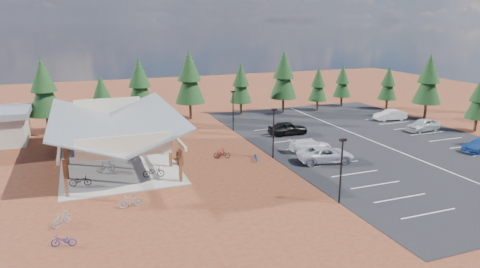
% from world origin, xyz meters
% --- Properties ---
extents(ground, '(140.00, 140.00, 0.00)m').
position_xyz_m(ground, '(0.00, 0.00, 0.00)').
color(ground, '#5E2718').
rests_on(ground, ground).
extents(asphalt_lot, '(27.00, 44.00, 0.04)m').
position_xyz_m(asphalt_lot, '(18.50, 3.00, 0.02)').
color(asphalt_lot, black).
rests_on(asphalt_lot, ground).
extents(concrete_pad, '(10.60, 18.60, 0.10)m').
position_xyz_m(concrete_pad, '(-10.00, 7.00, 0.05)').
color(concrete_pad, gray).
rests_on(concrete_pad, ground).
extents(bike_pavilion, '(11.65, 19.40, 4.97)m').
position_xyz_m(bike_pavilion, '(-10.00, 7.00, 3.82)').
color(bike_pavilion, brown).
rests_on(bike_pavilion, concrete_pad).
extents(lamp_post_0, '(0.50, 0.25, 5.14)m').
position_xyz_m(lamp_post_0, '(5.00, -10.00, 2.98)').
color(lamp_post_0, black).
rests_on(lamp_post_0, ground).
extents(lamp_post_1, '(0.50, 0.25, 5.14)m').
position_xyz_m(lamp_post_1, '(5.00, 2.00, 2.98)').
color(lamp_post_1, black).
rests_on(lamp_post_1, ground).
extents(lamp_post_2, '(0.50, 0.25, 5.14)m').
position_xyz_m(lamp_post_2, '(5.00, 14.00, 2.98)').
color(lamp_post_2, black).
rests_on(lamp_post_2, ground).
extents(trash_bin_0, '(0.60, 0.60, 0.90)m').
position_xyz_m(trash_bin_0, '(-4.39, 3.11, 0.45)').
color(trash_bin_0, '#412417').
rests_on(trash_bin_0, ground).
extents(trash_bin_1, '(0.60, 0.60, 0.90)m').
position_xyz_m(trash_bin_1, '(-4.11, 4.85, 0.45)').
color(trash_bin_1, '#412417').
rests_on(trash_bin_1, ground).
extents(pine_1, '(4.01, 4.01, 9.35)m').
position_xyz_m(pine_1, '(-16.99, 21.07, 5.71)').
color(pine_1, '#382314').
rests_on(pine_1, ground).
extents(pine_2, '(2.99, 2.99, 6.96)m').
position_xyz_m(pine_2, '(-10.31, 21.40, 4.24)').
color(pine_2, '#382314').
rests_on(pine_2, ground).
extents(pine_3, '(3.83, 3.83, 8.92)m').
position_xyz_m(pine_3, '(-5.30, 22.40, 5.45)').
color(pine_3, '#382314').
rests_on(pine_3, ground).
extents(pine_4, '(4.20, 4.20, 9.77)m').
position_xyz_m(pine_4, '(1.59, 22.45, 5.97)').
color(pine_4, '#382314').
rests_on(pine_4, ground).
extents(pine_5, '(3.28, 3.28, 7.63)m').
position_xyz_m(pine_5, '(9.42, 22.84, 4.66)').
color(pine_5, '#382314').
rests_on(pine_5, ground).
extents(pine_6, '(4.06, 4.06, 9.46)m').
position_xyz_m(pine_6, '(15.82, 21.62, 5.78)').
color(pine_6, '#382314').
rests_on(pine_6, ground).
extents(pine_7, '(2.88, 2.88, 6.70)m').
position_xyz_m(pine_7, '(21.60, 21.29, 4.09)').
color(pine_7, '#382314').
rests_on(pine_7, ground).
extents(pine_8, '(2.89, 2.89, 6.73)m').
position_xyz_m(pine_8, '(27.08, 22.88, 4.11)').
color(pine_8, '#382314').
rests_on(pine_8, ground).
extents(pine_11, '(2.95, 2.95, 6.86)m').
position_xyz_m(pine_11, '(33.66, 2.83, 4.18)').
color(pine_11, '#382314').
rests_on(pine_11, ground).
extents(pine_12, '(3.93, 3.93, 9.16)m').
position_xyz_m(pine_12, '(33.25, 11.00, 5.59)').
color(pine_12, '#382314').
rests_on(pine_12, ground).
extents(pine_13, '(2.93, 2.93, 6.83)m').
position_xyz_m(pine_13, '(32.21, 18.06, 4.16)').
color(pine_13, '#382314').
rests_on(pine_13, ground).
extents(bike_0, '(1.87, 0.88, 0.94)m').
position_xyz_m(bike_0, '(-13.58, 0.56, 0.57)').
color(bike_0, black).
rests_on(bike_0, concrete_pad).
extents(bike_1, '(1.79, 0.77, 1.04)m').
position_xyz_m(bike_1, '(-11.33, 3.38, 0.62)').
color(bike_1, gray).
rests_on(bike_1, concrete_pad).
extents(bike_2, '(1.66, 0.75, 0.84)m').
position_xyz_m(bike_2, '(-11.43, 9.19, 0.52)').
color(bike_2, navy).
rests_on(bike_2, concrete_pad).
extents(bike_3, '(1.62, 0.71, 0.94)m').
position_xyz_m(bike_3, '(-13.01, 13.09, 0.57)').
color(bike_3, maroon).
rests_on(bike_3, concrete_pad).
extents(bike_4, '(1.99, 1.01, 1.00)m').
position_xyz_m(bike_4, '(-7.43, 0.46, 0.60)').
color(bike_4, black).
rests_on(bike_4, concrete_pad).
extents(bike_5, '(1.55, 0.68, 0.90)m').
position_xyz_m(bike_5, '(-8.66, 4.90, 0.55)').
color(bike_5, gray).
rests_on(bike_5, concrete_pad).
extents(bike_6, '(1.84, 0.87, 0.93)m').
position_xyz_m(bike_6, '(-8.64, 9.03, 0.56)').
color(bike_6, '#21498B').
rests_on(bike_6, concrete_pad).
extents(bike_7, '(1.51, 0.45, 0.91)m').
position_xyz_m(bike_7, '(-7.62, 11.33, 0.55)').
color(bike_7, maroon).
rests_on(bike_7, concrete_pad).
extents(bike_9, '(1.49, 1.55, 1.01)m').
position_xyz_m(bike_9, '(-14.87, -6.48, 0.50)').
color(bike_9, gray).
rests_on(bike_9, ground).
extents(bike_10, '(1.63, 0.91, 0.81)m').
position_xyz_m(bike_10, '(-14.72, -9.57, 0.41)').
color(bike_10, navy).
rests_on(bike_10, ground).
extents(bike_13, '(1.84, 0.71, 1.08)m').
position_xyz_m(bike_13, '(-10.11, -5.13, 0.54)').
color(bike_13, gray).
rests_on(bike_13, ground).
extents(bike_14, '(0.88, 1.63, 0.81)m').
position_xyz_m(bike_14, '(3.00, 1.75, 0.41)').
color(bike_14, '#11439D').
rests_on(bike_14, ground).
extents(bike_15, '(1.41, 1.42, 0.94)m').
position_xyz_m(bike_15, '(0.15, 4.12, 0.47)').
color(bike_15, maroon).
rests_on(bike_15, ground).
extents(bike_16, '(1.81, 1.06, 0.90)m').
position_xyz_m(bike_16, '(0.08, 3.74, 0.45)').
color(bike_16, black).
rests_on(bike_16, ground).
extents(car_2, '(5.88, 3.47, 1.53)m').
position_xyz_m(car_2, '(9.29, -1.10, 0.81)').
color(car_2, '#B5B7BE').
rests_on(car_2, asphalt_lot).
extents(car_3, '(4.75, 2.25, 1.34)m').
position_xyz_m(car_3, '(9.65, 2.51, 0.71)').
color(car_3, silver).
rests_on(car_3, asphalt_lot).
extents(car_4, '(4.88, 2.10, 1.64)m').
position_xyz_m(car_4, '(10.54, 9.62, 0.86)').
color(car_4, black).
rests_on(car_4, asphalt_lot).
extents(car_8, '(4.97, 2.49, 1.62)m').
position_xyz_m(car_8, '(27.38, 5.11, 0.85)').
color(car_8, '#A6ABAF').
rests_on(car_8, asphalt_lot).
extents(car_9, '(4.68, 2.17, 1.48)m').
position_xyz_m(car_9, '(27.60, 11.62, 0.78)').
color(car_9, silver).
rests_on(car_9, asphalt_lot).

